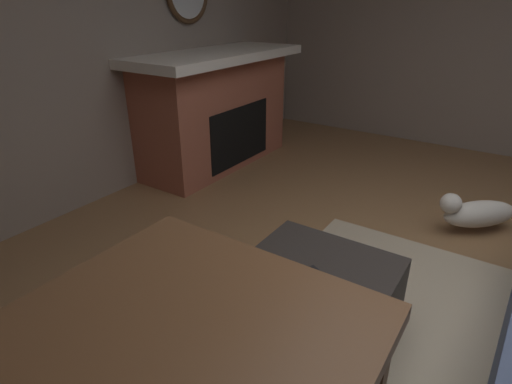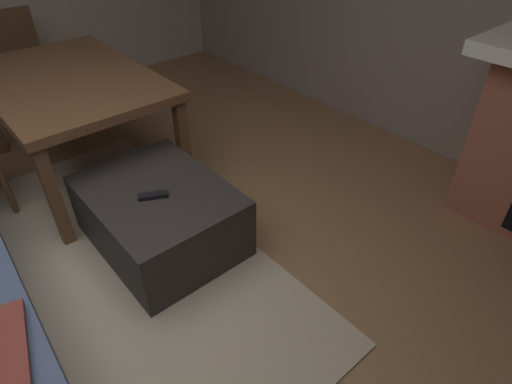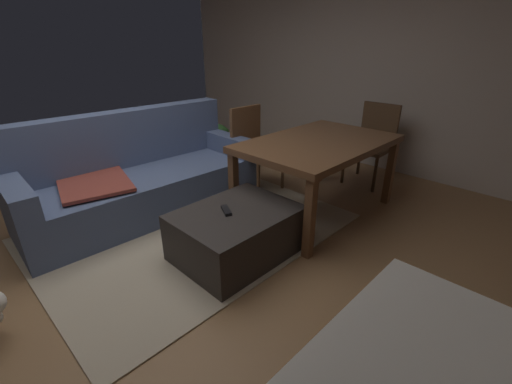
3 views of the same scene
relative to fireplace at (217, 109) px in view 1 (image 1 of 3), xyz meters
The scene contains 6 objects.
floor 2.98m from the fireplace, 63.42° to the left, with size 7.88×7.88×0.00m, color olive.
wall_back_fireplace_side 1.60m from the fireplace, 16.04° to the right, with size 6.97×0.12×2.83m, color gray.
fireplace is the anchor object (origin of this frame).
ottoman_coffee_table 2.63m from the fireplace, 47.22° to the left, with size 0.92×0.70×0.40m, color #2D2826.
tv_remote 2.60m from the fireplace, 48.83° to the left, with size 0.05×0.16×0.02m, color black.
small_dog 2.46m from the fireplace, 88.08° to the left, with size 0.53×0.54×0.28m.
Camera 1 is at (1.83, -0.05, 1.55)m, focal length 28.86 mm.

